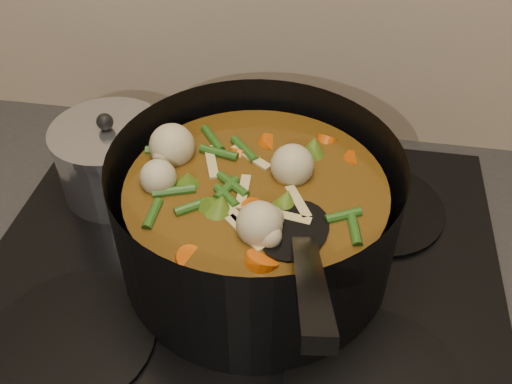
# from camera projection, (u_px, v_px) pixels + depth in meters

# --- Properties ---
(stovetop) EXTENTS (0.62, 0.54, 0.03)m
(stovetop) POSITION_uv_depth(u_px,v_px,m) (241.00, 271.00, 0.70)
(stovetop) COLOR black
(stovetop) RESTS_ON counter
(stockpot) EXTENTS (0.34, 0.43, 0.23)m
(stockpot) POSITION_uv_depth(u_px,v_px,m) (256.00, 217.00, 0.65)
(stockpot) COLOR black
(stockpot) RESTS_ON stovetop
(saucepan) EXTENTS (0.15, 0.15, 0.12)m
(saucepan) POSITION_uv_depth(u_px,v_px,m) (113.00, 159.00, 0.76)
(saucepan) COLOR silver
(saucepan) RESTS_ON stovetop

